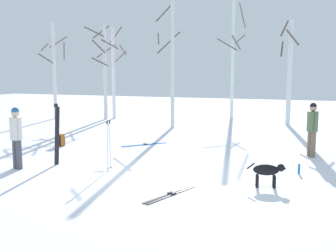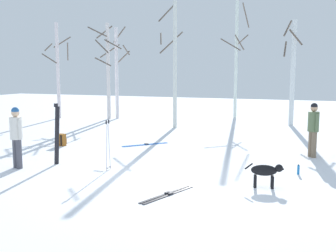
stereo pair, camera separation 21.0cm
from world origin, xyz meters
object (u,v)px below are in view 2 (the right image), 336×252
at_px(person_2, 313,126).
at_px(ski_pair_planted_0, 57,134).
at_px(birch_tree_0, 58,69).
at_px(birch_tree_1, 108,69).
at_px(backpack_0, 62,140).
at_px(water_bottle_0, 298,170).
at_px(ski_pair_lying_0, 146,144).
at_px(birch_tree_4, 236,56).
at_px(ski_pair_lying_1, 168,194).
at_px(ski_poles_0, 108,144).
at_px(birch_tree_5, 293,71).
at_px(birch_tree_3, 174,63).
at_px(dog, 266,171).
at_px(person_0, 16,133).
at_px(birch_tree_2, 117,70).

bearing_deg(person_2, ski_pair_planted_0, -152.27).
distance_m(birch_tree_0, birch_tree_1, 2.90).
distance_m(backpack_0, water_bottle_0, 8.36).
relative_size(ski_pair_lying_0, birch_tree_4, 0.21).
height_order(ski_pair_lying_0, ski_pair_lying_1, same).
height_order(ski_pair_planted_0, ski_poles_0, ski_pair_planted_0).
bearing_deg(backpack_0, birch_tree_5, 49.82).
height_order(birch_tree_1, birch_tree_3, birch_tree_3).
relative_size(ski_pair_lying_1, backpack_0, 3.73).
distance_m(dog, backpack_0, 8.12).
bearing_deg(person_0, backpack_0, 104.83).
distance_m(backpack_0, birch_tree_2, 8.99).
xyz_separation_m(birch_tree_2, birch_tree_4, (6.26, 2.51, 0.79)).
bearing_deg(ski_poles_0, birch_tree_5, 70.58).
distance_m(ski_poles_0, birch_tree_3, 8.92).
bearing_deg(dog, birch_tree_4, 104.26).
bearing_deg(water_bottle_0, dog, -112.96).
height_order(water_bottle_0, birch_tree_1, birch_tree_1).
relative_size(backpack_0, water_bottle_0, 1.63).
height_order(dog, birch_tree_2, birch_tree_2).
bearing_deg(water_bottle_0, birch_tree_5, 95.21).
bearing_deg(ski_pair_planted_0, water_bottle_0, 10.40).
xyz_separation_m(person_0, ski_pair_lying_0, (1.88, 4.56, -0.97)).
distance_m(dog, ski_pair_lying_0, 6.34).
height_order(person_0, birch_tree_4, birch_tree_4).
bearing_deg(person_2, birch_tree_2, 145.94).
bearing_deg(ski_pair_lying_1, water_bottle_0, 47.90).
distance_m(backpack_0, birch_tree_5, 11.66).
height_order(water_bottle_0, birch_tree_3, birch_tree_3).
xyz_separation_m(ski_poles_0, birch_tree_4, (0.78, 13.50, 2.78)).
bearing_deg(birch_tree_0, backpack_0, -53.93).
relative_size(ski_poles_0, birch_tree_4, 0.20).
relative_size(ski_pair_planted_0, water_bottle_0, 6.57).
relative_size(person_0, birch_tree_1, 0.32).
relative_size(backpack_0, birch_tree_5, 0.09).
relative_size(person_0, birch_tree_5, 0.33).
xyz_separation_m(ski_pair_lying_0, birch_tree_1, (-5.23, 6.65, 2.81)).
relative_size(person_0, person_2, 1.00).
bearing_deg(birch_tree_5, person_0, -118.33).
distance_m(birch_tree_2, birch_tree_4, 6.80).
height_order(birch_tree_0, birch_tree_4, birch_tree_4).
bearing_deg(water_bottle_0, ski_pair_planted_0, -169.60).
distance_m(ski_pair_planted_0, birch_tree_4, 13.86).
bearing_deg(birch_tree_4, person_0, -102.94).
xyz_separation_m(ski_poles_0, birch_tree_5, (3.99, 11.33, 1.94)).
xyz_separation_m(ski_pair_planted_0, birch_tree_0, (-6.92, 9.76, 1.93)).
distance_m(ski_pair_lying_1, birch_tree_5, 13.23).
bearing_deg(birch_tree_2, backpack_0, -75.73).
relative_size(person_2, ski_pair_planted_0, 0.97).
distance_m(birch_tree_1, birch_tree_4, 7.27).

